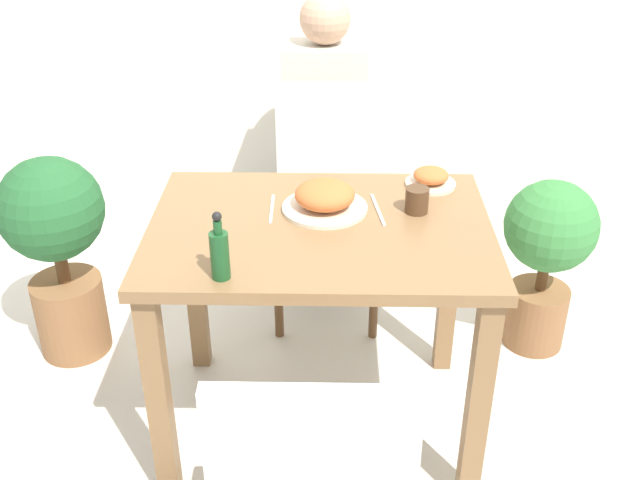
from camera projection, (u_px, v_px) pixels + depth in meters
name	position (u px, v px, depth m)	size (l,w,h in m)	color
ground_plane	(320.00, 420.00, 2.49)	(16.00, 16.00, 0.00)	beige
dining_table	(320.00, 263.00, 2.19)	(0.98, 0.71, 0.74)	olive
chair_far	(327.00, 190.00, 2.88)	(0.42, 0.42, 0.89)	silver
food_plate	(325.00, 198.00, 2.19)	(0.25, 0.25, 0.09)	beige
side_plate	(431.00, 178.00, 2.34)	(0.16, 0.16, 0.06)	beige
drink_cup	(417.00, 200.00, 2.18)	(0.07, 0.07, 0.08)	#4C331E
sauce_bottle	(220.00, 253.00, 1.85)	(0.05, 0.05, 0.19)	#194C23
fork_utensil	(272.00, 209.00, 2.21)	(0.01, 0.18, 0.00)	silver
spoon_utensil	(378.00, 210.00, 2.20)	(0.04, 0.20, 0.00)	silver
potted_plant_left	(57.00, 241.00, 2.61)	(0.36, 0.36, 0.77)	brown
potted_plant_right	(547.00, 250.00, 2.67)	(0.33, 0.33, 0.67)	brown
person_figure	(326.00, 137.00, 3.13)	(0.34, 0.22, 1.17)	#2D3347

